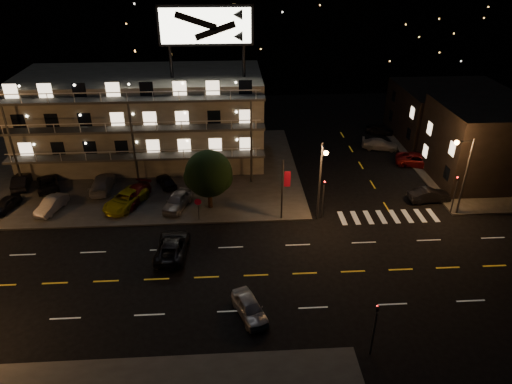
{
  "coord_description": "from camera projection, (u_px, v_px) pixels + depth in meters",
  "views": [
    {
      "loc": [
        0.22,
        -29.15,
        23.74
      ],
      "look_at": [
        2.5,
        8.0,
        3.33
      ],
      "focal_mm": 32.0,
      "sensor_mm": 36.0,
      "label": 1
    }
  ],
  "objects": [
    {
      "name": "lot_car_0",
      "position": [
        5.0,
        204.0,
        45.5
      ],
      "size": [
        2.39,
        3.9,
        1.24
      ],
      "primitive_type": "imported",
      "rotation": [
        0.0,
        0.0,
        -0.27
      ],
      "color": "black",
      "rests_on": "curb_nw"
    },
    {
      "name": "signal_ne",
      "position": [
        456.0,
        190.0,
        44.3
      ],
      "size": [
        0.27,
        0.2,
        4.6
      ],
      "color": "#2D2D30",
      "rests_on": "ground"
    },
    {
      "name": "lot_car_8",
      "position": [
        166.0,
        181.0,
        49.99
      ],
      "size": [
        2.86,
        3.93,
        1.24
      ],
      "primitive_type": "imported",
      "rotation": [
        0.0,
        0.0,
        3.57
      ],
      "color": "black",
      "rests_on": "curb_nw"
    },
    {
      "name": "lot_car_5",
      "position": [
        22.0,
        181.0,
        49.84
      ],
      "size": [
        2.33,
        4.61,
        1.45
      ],
      "primitive_type": "imported",
      "rotation": [
        0.0,
        0.0,
        3.33
      ],
      "color": "black",
      "rests_on": "curb_nw"
    },
    {
      "name": "lot_car_3",
      "position": [
        134.0,
        195.0,
        46.96
      ],
      "size": [
        3.54,
        5.34,
        1.44
      ],
      "primitive_type": "imported",
      "rotation": [
        0.0,
        0.0,
        -0.34
      ],
      "color": "#630E0F",
      "rests_on": "curb_nw"
    },
    {
      "name": "side_car_3",
      "position": [
        379.0,
        130.0,
        64.03
      ],
      "size": [
        4.15,
        2.77,
        1.31
      ],
      "primitive_type": "imported",
      "rotation": [
        0.0,
        0.0,
        1.22
      ],
      "color": "black",
      "rests_on": "ground"
    },
    {
      "name": "signal_nw",
      "position": [
        323.0,
        194.0,
        43.6
      ],
      "size": [
        0.2,
        0.27,
        4.6
      ],
      "color": "#2D2D30",
      "rests_on": "ground"
    },
    {
      "name": "lot_car_9",
      "position": [
        219.0,
        174.0,
        51.2
      ],
      "size": [
        2.65,
        4.77,
        1.49
      ],
      "primitive_type": "imported",
      "rotation": [
        0.0,
        0.0,
        2.89
      ],
      "color": "#630E0F",
      "rests_on": "curb_nw"
    },
    {
      "name": "lot_car_7",
      "position": [
        102.0,
        183.0,
        49.2
      ],
      "size": [
        2.35,
        5.34,
        1.53
      ],
      "primitive_type": "imported",
      "rotation": [
        0.0,
        0.0,
        3.18
      ],
      "color": "#95959A",
      "rests_on": "curb_nw"
    },
    {
      "name": "stop_sign",
      "position": [
        198.0,
        206.0,
        43.43
      ],
      "size": [
        0.91,
        0.11,
        2.61
      ],
      "color": "#2D2D30",
      "rests_on": "ground"
    },
    {
      "name": "side_car_0",
      "position": [
        429.0,
        195.0,
        47.28
      ],
      "size": [
        4.41,
        1.82,
        1.42
      ],
      "primitive_type": "imported",
      "rotation": [
        0.0,
        0.0,
        1.65
      ],
      "color": "black",
      "rests_on": "ground"
    },
    {
      "name": "hill_backdrop",
      "position": [
        195.0,
        12.0,
        91.23
      ],
      "size": [
        120.0,
        25.0,
        24.0
      ],
      "color": "black",
      "rests_on": "ground"
    },
    {
      "name": "lot_car_2",
      "position": [
        125.0,
        200.0,
        46.1
      ],
      "size": [
        4.51,
        5.95,
        1.5
      ],
      "primitive_type": "imported",
      "rotation": [
        0.0,
        0.0,
        -0.43
      ],
      "color": "gold",
      "rests_on": "curb_nw"
    },
    {
      "name": "curb_nw",
      "position": [
        110.0,
        171.0,
        53.63
      ],
      "size": [
        44.0,
        24.0,
        0.15
      ],
      "primitive_type": "cube",
      "color": "#373735",
      "rests_on": "ground"
    },
    {
      "name": "motel",
      "position": [
        145.0,
        117.0,
        54.71
      ],
      "size": [
        28.0,
        13.8,
        18.1
      ],
      "color": "#9C9788",
      "rests_on": "ground"
    },
    {
      "name": "streetlight_nc",
      "position": [
        321.0,
        175.0,
        41.93
      ],
      "size": [
        0.44,
        1.92,
        8.0
      ],
      "color": "#2D2D30",
      "rests_on": "ground"
    },
    {
      "name": "signal_sw",
      "position": [
        375.0,
        325.0,
        28.73
      ],
      "size": [
        0.2,
        0.27,
        4.6
      ],
      "color": "#2D2D30",
      "rests_on": "ground"
    },
    {
      "name": "road_car_west",
      "position": [
        172.0,
        246.0,
        39.25
      ],
      "size": [
        2.86,
        5.67,
        1.54
      ],
      "primitive_type": "imported",
      "rotation": [
        0.0,
        0.0,
        3.09
      ],
      "color": "black",
      "rests_on": "ground"
    },
    {
      "name": "side_bldg_front",
      "position": [
        499.0,
        143.0,
        50.49
      ],
      "size": [
        14.06,
        10.0,
        8.5
      ],
      "color": "black",
      "rests_on": "ground"
    },
    {
      "name": "streetlight_ne",
      "position": [
        463.0,
        169.0,
        42.98
      ],
      "size": [
        1.92,
        0.44,
        8.0
      ],
      "color": "#2D2D30",
      "rests_on": "ground"
    },
    {
      "name": "side_bldg_back",
      "position": [
        450.0,
        114.0,
        61.35
      ],
      "size": [
        14.06,
        12.0,
        7.0
      ],
      "color": "black",
      "rests_on": "ground"
    },
    {
      "name": "lot_car_1",
      "position": [
        51.0,
        205.0,
        45.35
      ],
      "size": [
        2.53,
        4.29,
        1.34
      ],
      "primitive_type": "imported",
      "rotation": [
        0.0,
        0.0,
        -0.29
      ],
      "color": "#95959A",
      "rests_on": "curb_nw"
    },
    {
      "name": "lot_car_4",
      "position": [
        177.0,
        201.0,
        45.88
      ],
      "size": [
        3.09,
        4.83,
        1.53
      ],
      "primitive_type": "imported",
      "rotation": [
        0.0,
        0.0,
        -0.31
      ],
      "color": "#95959A",
      "rests_on": "curb_nw"
    },
    {
      "name": "ground",
      "position": [
        231.0,
        276.0,
        36.91
      ],
      "size": [
        140.0,
        140.0,
        0.0
      ],
      "primitive_type": "plane",
      "color": "black",
      "rests_on": "ground"
    },
    {
      "name": "lot_car_6",
      "position": [
        48.0,
        183.0,
        49.51
      ],
      "size": [
        3.7,
        5.13,
        1.3
      ],
      "primitive_type": "imported",
      "rotation": [
        0.0,
        0.0,
        3.51
      ],
      "color": "black",
      "rests_on": "curb_nw"
    },
    {
      "name": "side_car_1",
      "position": [
        419.0,
        160.0,
        54.85
      ],
      "size": [
        5.97,
        4.26,
        1.51
      ],
      "primitive_type": "imported",
      "rotation": [
        0.0,
        0.0,
        1.21
      ],
      "color": "#630E0F",
      "rests_on": "ground"
    },
    {
      "name": "tree",
      "position": [
        208.0,
        175.0,
        44.56
      ],
      "size": [
        4.86,
        4.68,
        6.12
      ],
      "color": "black",
      "rests_on": "curb_nw"
    },
    {
      "name": "road_car_east",
      "position": [
        250.0,
        307.0,
        32.76
      ],
      "size": [
        2.93,
        4.42,
        1.4
      ],
      "primitive_type": "imported",
      "rotation": [
        0.0,
        0.0,
        0.34
      ],
      "color": "#95959A",
      "rests_on": "ground"
    },
    {
      "name": "side_car_2",
      "position": [
        380.0,
        144.0,
        59.31
      ],
      "size": [
        5.0,
        3.03,
        1.36
      ],
      "primitive_type": "imported",
      "rotation": [
        0.0,
        0.0,
        1.31
      ],
      "color": "#95959A",
      "rests_on": "ground"
    },
    {
      "name": "banner_north",
      "position": [
        283.0,
        188.0,
        42.89
      ],
      "size": [
        0.83,
        0.16,
        6.4
      ],
      "color": "#2D2D30",
      "rests_on": "ground"
    },
    {
      "name": "curb_ne",
      "position": [
        473.0,
        162.0,
        55.99
      ],
      "size": [
        16.0,
        24.0,
        0.15
      ],
      "primitive_type": "cube",
      "color": "#373735",
      "rests_on": "ground"
    }
  ]
}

